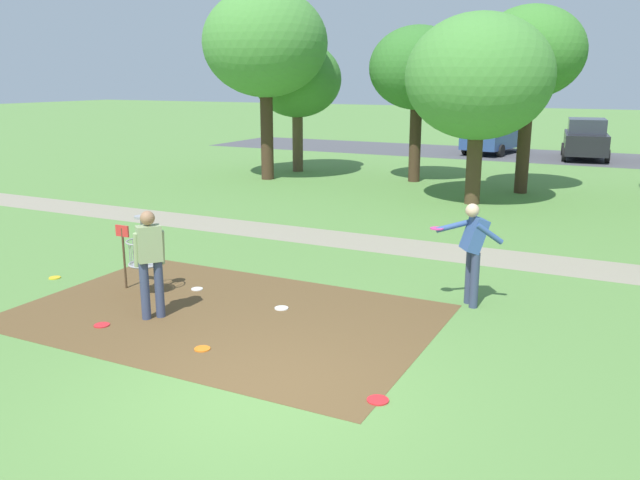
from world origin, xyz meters
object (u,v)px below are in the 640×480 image
object	(u,v)px
frisbee_far_left	(102,325)
tree_near_left	(418,69)
frisbee_far_right	(378,400)
tree_far_center	(265,44)
player_throwing	(473,247)
frisbee_by_tee	(55,278)
tree_mid_center	(297,80)
parked_car_leftmost	(494,135)
parked_car_center_left	(586,139)
frisbee_scattered_b	(281,308)
tree_mid_right	(479,77)
player_foreground_watching	(150,258)
frisbee_near_basket	(202,349)
tree_far_left	(531,54)
disc_golf_basket	(142,252)
frisbee_mid_grass	(197,289)

from	to	relation	value
frisbee_far_left	tree_near_left	distance (m)	16.22
frisbee_far_right	tree_far_center	world-z (taller)	tree_far_center
player_throwing	frisbee_by_tee	world-z (taller)	player_throwing
frisbee_by_tee	tree_mid_center	bearing A→B (deg)	100.77
frisbee_by_tee	parked_car_leftmost	xyz separation A→B (m)	(2.85, 24.68, 0.91)
parked_car_center_left	player_throwing	bearing A→B (deg)	-89.37
frisbee_scattered_b	player_throwing	bearing A→B (deg)	29.87
tree_mid_right	frisbee_scattered_b	bearing A→B (deg)	-92.85
frisbee_far_left	tree_mid_right	xyz separation A→B (m)	(2.59, 12.37, 3.66)
tree_near_left	player_foreground_watching	bearing A→B (deg)	-86.82
frisbee_by_tee	frisbee_far_right	distance (m)	7.41
tree_near_left	parked_car_leftmost	size ratio (longest dim) A/B	1.22
parked_car_leftmost	frisbee_near_basket	bearing A→B (deg)	-86.44
frisbee_scattered_b	frisbee_near_basket	bearing A→B (deg)	-94.83
tree_far_center	parked_car_center_left	size ratio (longest dim) A/B	1.53
tree_mid_center	parked_car_center_left	xyz separation A→B (m)	(9.89, 9.51, -2.65)
tree_mid_center	tree_mid_right	xyz separation A→B (m)	(7.97, -3.81, 0.10)
tree_mid_center	player_foreground_watching	bearing A→B (deg)	-69.35
frisbee_by_tee	tree_mid_right	bearing A→B (deg)	64.76
tree_far_left	parked_car_center_left	size ratio (longest dim) A/B	1.33
frisbee_far_left	tree_mid_center	world-z (taller)	tree_mid_center
frisbee_scattered_b	frisbee_by_tee	bearing A→B (deg)	-174.46
tree_near_left	tree_mid_center	size ratio (longest dim) A/B	1.07
frisbee_far_left	tree_far_left	bearing A→B (deg)	76.71
frisbee_far_left	parked_car_center_left	size ratio (longest dim) A/B	0.05
tree_far_center	parked_car_leftmost	world-z (taller)	tree_far_center
frisbee_far_right	parked_car_center_left	bearing A→B (deg)	90.25
frisbee_far_left	frisbee_far_right	world-z (taller)	same
tree_mid_center	parked_car_center_left	bearing A→B (deg)	43.88
player_throwing	parked_car_center_left	xyz separation A→B (m)	(-0.25, 22.28, -0.06)
disc_golf_basket	tree_near_left	xyz separation A→B (m)	(0.10, 14.25, 3.20)
parked_car_center_left	tree_far_center	bearing A→B (deg)	-129.81
frisbee_far_right	parked_car_center_left	world-z (taller)	parked_car_center_left
frisbee_mid_grass	tree_far_center	xyz separation A→B (m)	(-5.61, 11.77, 4.80)
player_throwing	tree_far_left	xyz separation A→B (m)	(-1.22, 11.56, 3.40)
disc_golf_basket	tree_mid_right	size ratio (longest dim) A/B	0.25
frisbee_far_right	tree_far_center	size ratio (longest dim) A/B	0.04
frisbee_far_right	tree_far_center	xyz separation A→B (m)	(-10.01, 14.17, 4.80)
tree_mid_center	frisbee_by_tee	bearing A→B (deg)	-79.23
player_throwing	frisbee_mid_grass	distance (m)	4.83
tree_mid_center	disc_golf_basket	bearing A→B (deg)	-71.50
disc_golf_basket	frisbee_scattered_b	bearing A→B (deg)	8.81
frisbee_by_tee	frisbee_far_left	bearing A→B (deg)	-28.87
disc_golf_basket	player_foreground_watching	bearing A→B (deg)	-42.26
frisbee_mid_grass	tree_far_left	size ratio (longest dim) A/B	0.03
disc_golf_basket	parked_car_leftmost	size ratio (longest dim) A/B	0.31
frisbee_scattered_b	tree_far_left	xyz separation A→B (m)	(1.47, 13.10, 4.37)
tree_far_left	parked_car_leftmost	xyz separation A→B (m)	(-3.26, 11.13, -3.46)
tree_far_center	parked_car_leftmost	bearing A→B (deg)	65.25
frisbee_near_basket	tree_mid_center	size ratio (longest dim) A/B	0.04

